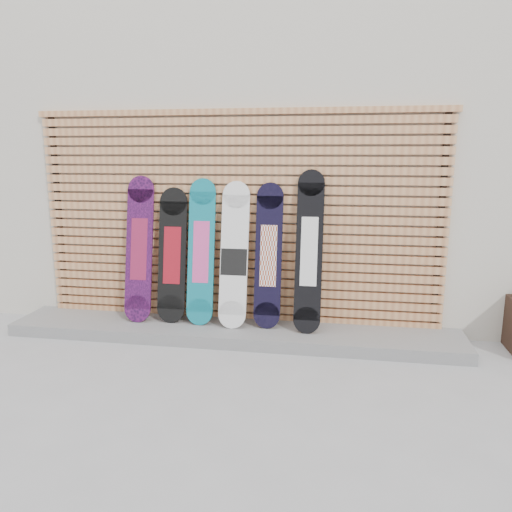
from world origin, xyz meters
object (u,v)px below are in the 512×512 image
object	(u,v)px
snowboard_4	(268,256)
snowboard_5	(309,251)
snowboard_1	(172,255)
snowboard_0	(139,249)
snowboard_2	(201,252)
snowboard_3	(234,256)

from	to	relation	value
snowboard_4	snowboard_5	size ratio (longest dim) A/B	0.92
snowboard_1	snowboard_5	distance (m)	1.43
snowboard_0	snowboard_1	bearing A→B (deg)	3.30
snowboard_2	snowboard_3	bearing A→B (deg)	-4.01
snowboard_2	snowboard_3	world-z (taller)	snowboard_2
snowboard_1	snowboard_3	size ratio (longest dim) A/B	0.95
snowboard_0	snowboard_1	world-z (taller)	snowboard_0
snowboard_4	snowboard_5	distance (m)	0.42
snowboard_1	snowboard_4	bearing A→B (deg)	-0.08
snowboard_3	snowboard_5	xyz separation A→B (m)	(0.76, -0.01, 0.07)
snowboard_3	snowboard_0	bearing A→B (deg)	179.26
snowboard_2	snowboard_5	size ratio (longest dim) A/B	0.94
snowboard_0	snowboard_5	world-z (taller)	snowboard_5
snowboard_0	snowboard_5	bearing A→B (deg)	-0.66
snowboard_2	snowboard_4	bearing A→B (deg)	0.61
snowboard_4	snowboard_5	bearing A→B (deg)	-5.48
snowboard_1	snowboard_3	world-z (taller)	snowboard_3
snowboard_0	snowboard_4	xyz separation A→B (m)	(1.37, 0.02, -0.03)
snowboard_4	snowboard_5	xyz separation A→B (m)	(0.41, -0.04, 0.07)
snowboard_0	snowboard_3	world-z (taller)	snowboard_0
snowboard_2	snowboard_4	xyz separation A→B (m)	(0.70, 0.01, -0.02)
snowboard_1	snowboard_5	size ratio (longest dim) A/B	0.88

